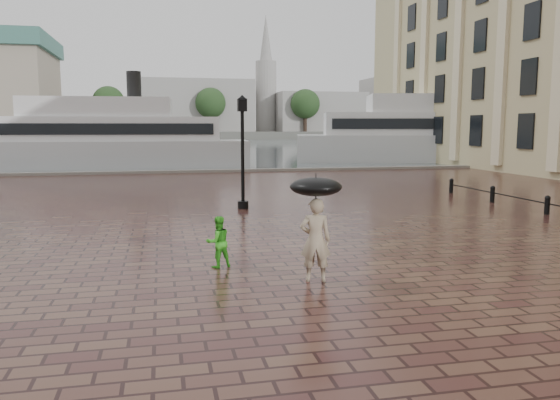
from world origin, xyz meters
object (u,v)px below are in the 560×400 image
street_lamps (36,152)px  adult_pedestrian (315,240)px  child_pedestrian (218,242)px  ferry_far (435,134)px  ferry_near (100,140)px

street_lamps → adult_pedestrian: size_ratio=8.54×
child_pedestrian → adult_pedestrian: bearing=123.7°
adult_pedestrian → child_pedestrian: bearing=-27.6°
street_lamps → ferry_far: bearing=39.3°
child_pedestrian → street_lamps: bearing=-76.0°
street_lamps → ferry_near: bearing=89.6°
adult_pedestrian → ferry_far: size_ratio=0.07×
street_lamps → child_pedestrian: street_lamps is taller
child_pedestrian → ferry_far: (24.33, 35.34, 1.98)m
street_lamps → ferry_near: (0.14, 21.67, -0.05)m
ferry_near → child_pedestrian: bearing=-76.7°
child_pedestrian → ferry_far: 42.95m
street_lamps → ferry_near: 21.67m
street_lamps → ferry_far: ferry_far is taller
ferry_near → ferry_far: size_ratio=0.86×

